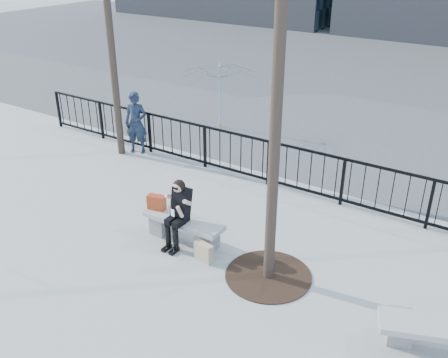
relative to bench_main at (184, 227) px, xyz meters
The scene contains 11 objects.
ground 0.30m from the bench_main, ahead, with size 120.00×120.00×0.00m, color #A4A59F.
street_surface 15.00m from the bench_main, 90.00° to the left, with size 60.00×23.00×0.01m, color #474747.
railing 3.01m from the bench_main, 90.00° to the left, with size 14.00×0.06×1.10m.
tree_grate 1.92m from the bench_main, ahead, with size 1.50×1.50×0.02m, color black.
bench_main is the anchor object (origin of this frame).
bench_second 4.80m from the bench_main, ahead, with size 1.79×0.50×0.53m.
seated_woman 0.40m from the bench_main, 90.00° to the right, with size 0.50×0.64×1.34m.
handbag 0.74m from the bench_main, behind, with size 0.35×0.16×0.29m, color #A73814.
shopping_bag 0.78m from the bench_main, 24.67° to the right, with size 0.38×0.14×0.36m, color beige.
standing_man 4.65m from the bench_main, 142.67° to the left, with size 0.61×0.40×1.66m, color black.
vendor_umbrella 6.28m from the bench_main, 117.31° to the left, with size 2.18×2.23×2.00m, color yellow.
Camera 1 is at (5.06, -6.38, 5.33)m, focal length 40.00 mm.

